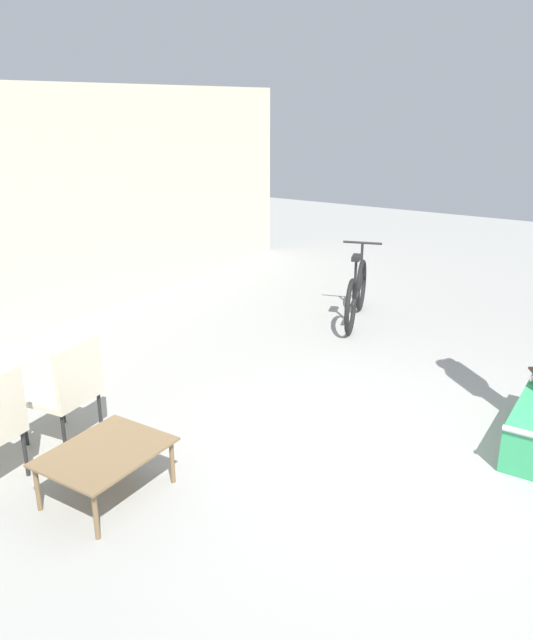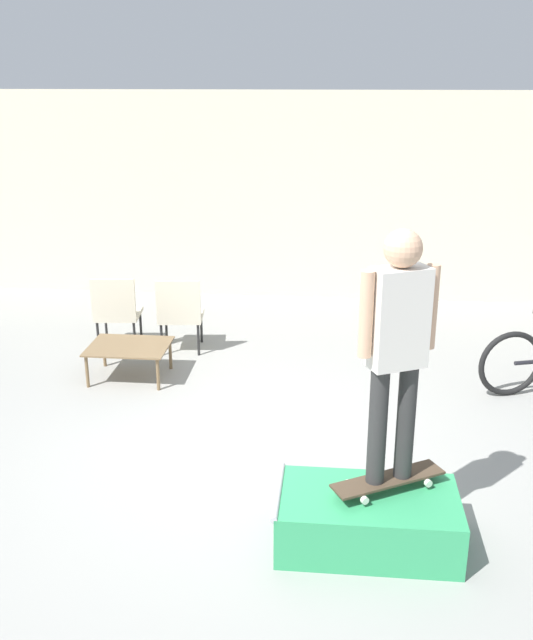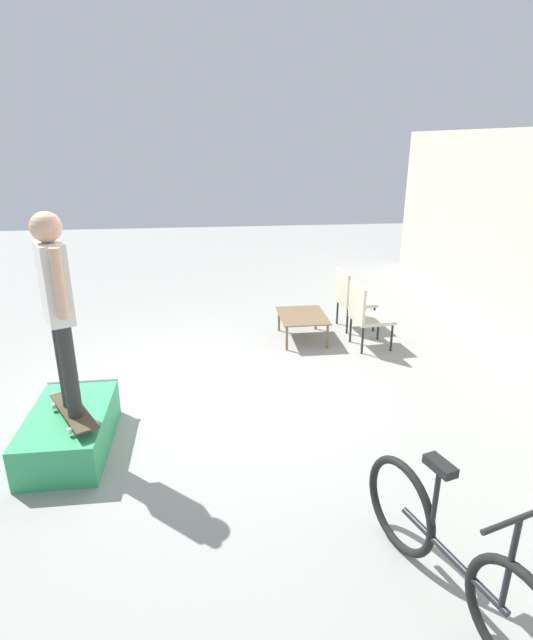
% 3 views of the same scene
% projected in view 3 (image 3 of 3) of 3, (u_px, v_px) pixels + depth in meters
% --- Properties ---
extents(ground_plane, '(24.00, 24.00, 0.00)m').
position_uv_depth(ground_plane, '(195.00, 391.00, 5.95)').
color(ground_plane, gray).
extents(skate_ramp_box, '(1.31, 0.72, 0.42)m').
position_uv_depth(skate_ramp_box, '(71.00, 430.00, 4.80)').
color(skate_ramp_box, '#339E60').
rests_on(skate_ramp_box, ground_plane).
extents(skateboard_on_ramp, '(0.84, 0.60, 0.07)m').
position_uv_depth(skateboard_on_ramp, '(73.00, 411.00, 4.58)').
color(skateboard_on_ramp, '#473828').
rests_on(skateboard_on_ramp, skate_ramp_box).
extents(person_skater, '(0.52, 0.34, 1.80)m').
position_uv_depth(person_skater, '(57.00, 299.00, 4.21)').
color(person_skater, '#2D2D2D').
rests_on(person_skater, skateboard_on_ramp).
extents(coffee_table, '(0.88, 0.69, 0.38)m').
position_uv_depth(coffee_table, '(302.00, 317.00, 7.40)').
color(coffee_table, brown).
rests_on(coffee_table, ground_plane).
extents(patio_chair_left, '(0.57, 0.57, 0.94)m').
position_uv_depth(patio_chair_left, '(351.00, 297.00, 7.79)').
color(patio_chair_left, black).
rests_on(patio_chair_left, ground_plane).
extents(patio_chair_right, '(0.57, 0.57, 0.94)m').
position_uv_depth(patio_chair_right, '(366.00, 313.00, 7.06)').
color(patio_chair_right, black).
rests_on(patio_chair_right, ground_plane).
extents(bicycle, '(1.66, 0.64, 0.99)m').
position_uv_depth(bicycle, '(451.00, 553.00, 3.13)').
color(bicycle, black).
rests_on(bicycle, ground_plane).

